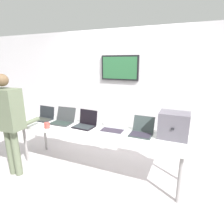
{
  "coord_description": "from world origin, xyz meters",
  "views": [
    {
      "loc": [
        1.33,
        -2.45,
        1.81
      ],
      "look_at": [
        0.23,
        0.14,
        1.02
      ],
      "focal_mm": 29.16,
      "sensor_mm": 36.0,
      "label": 1
    }
  ],
  "objects_px": {
    "equipment_box": "(174,125)",
    "laptop_station_1": "(63,120)",
    "laptop_station_4": "(142,131)",
    "coffee_mug": "(47,125)",
    "workbench": "(96,133)",
    "laptop_station_3": "(114,127)",
    "laptop_station_0": "(44,117)",
    "person": "(8,117)",
    "laptop_station_2": "(85,123)"
  },
  "relations": [
    {
      "from": "workbench",
      "to": "laptop_station_1",
      "type": "xyz_separation_m",
      "value": [
        -0.71,
        0.08,
        0.11
      ]
    },
    {
      "from": "equipment_box",
      "to": "laptop_station_0",
      "type": "bearing_deg",
      "value": -178.49
    },
    {
      "from": "workbench",
      "to": "laptop_station_3",
      "type": "bearing_deg",
      "value": 21.53
    },
    {
      "from": "laptop_station_0",
      "to": "laptop_station_1",
      "type": "distance_m",
      "value": 0.46
    },
    {
      "from": "laptop_station_0",
      "to": "laptop_station_2",
      "type": "relative_size",
      "value": 1.02
    },
    {
      "from": "laptop_station_1",
      "to": "person",
      "type": "relative_size",
      "value": 0.24
    },
    {
      "from": "laptop_station_1",
      "to": "laptop_station_4",
      "type": "distance_m",
      "value": 1.44
    },
    {
      "from": "laptop_station_2",
      "to": "coffee_mug",
      "type": "bearing_deg",
      "value": -149.03
    },
    {
      "from": "coffee_mug",
      "to": "laptop_station_4",
      "type": "bearing_deg",
      "value": 13.58
    },
    {
      "from": "laptop_station_1",
      "to": "coffee_mug",
      "type": "bearing_deg",
      "value": -101.91
    },
    {
      "from": "laptop_station_3",
      "to": "coffee_mug",
      "type": "bearing_deg",
      "value": -161.28
    },
    {
      "from": "laptop_station_4",
      "to": "laptop_station_2",
      "type": "bearing_deg",
      "value": -177.7
    },
    {
      "from": "workbench",
      "to": "coffee_mug",
      "type": "bearing_deg",
      "value": -162.28
    },
    {
      "from": "person",
      "to": "coffee_mug",
      "type": "relative_size",
      "value": 17.24
    },
    {
      "from": "laptop_station_2",
      "to": "coffee_mug",
      "type": "relative_size",
      "value": 3.79
    },
    {
      "from": "workbench",
      "to": "laptop_station_2",
      "type": "bearing_deg",
      "value": 162.1
    },
    {
      "from": "laptop_station_4",
      "to": "person",
      "type": "relative_size",
      "value": 0.21
    },
    {
      "from": "workbench",
      "to": "laptop_station_3",
      "type": "relative_size",
      "value": 7.42
    },
    {
      "from": "laptop_station_4",
      "to": "coffee_mug",
      "type": "bearing_deg",
      "value": -166.42
    },
    {
      "from": "laptop_station_2",
      "to": "laptop_station_3",
      "type": "relative_size",
      "value": 0.93
    },
    {
      "from": "laptop_station_4",
      "to": "person",
      "type": "bearing_deg",
      "value": -158.92
    },
    {
      "from": "workbench",
      "to": "laptop_station_0",
      "type": "height_order",
      "value": "laptop_station_0"
    },
    {
      "from": "workbench",
      "to": "laptop_station_2",
      "type": "distance_m",
      "value": 0.27
    },
    {
      "from": "laptop_station_4",
      "to": "workbench",
      "type": "bearing_deg",
      "value": -171.02
    },
    {
      "from": "equipment_box",
      "to": "laptop_station_4",
      "type": "bearing_deg",
      "value": -173.71
    },
    {
      "from": "workbench",
      "to": "equipment_box",
      "type": "height_order",
      "value": "equipment_box"
    },
    {
      "from": "laptop_station_0",
      "to": "laptop_station_4",
      "type": "height_order",
      "value": "laptop_station_4"
    },
    {
      "from": "workbench",
      "to": "coffee_mug",
      "type": "xyz_separation_m",
      "value": [
        -0.78,
        -0.25,
        0.1
      ]
    },
    {
      "from": "person",
      "to": "workbench",
      "type": "bearing_deg",
      "value": 27.77
    },
    {
      "from": "laptop_station_4",
      "to": "coffee_mug",
      "type": "xyz_separation_m",
      "value": [
        -1.51,
        -0.37,
        -0.01
      ]
    },
    {
      "from": "workbench",
      "to": "laptop_station_1",
      "type": "relative_size",
      "value": 7.32
    },
    {
      "from": "laptop_station_1",
      "to": "laptop_station_4",
      "type": "relative_size",
      "value": 1.14
    },
    {
      "from": "workbench",
      "to": "laptop_station_3",
      "type": "height_order",
      "value": "laptop_station_3"
    },
    {
      "from": "laptop_station_1",
      "to": "laptop_station_2",
      "type": "xyz_separation_m",
      "value": [
        0.47,
        -0.01,
        0.0
      ]
    },
    {
      "from": "workbench",
      "to": "laptop_station_4",
      "type": "bearing_deg",
      "value": 8.98
    },
    {
      "from": "workbench",
      "to": "equipment_box",
      "type": "relative_size",
      "value": 6.93
    },
    {
      "from": "laptop_station_2",
      "to": "coffee_mug",
      "type": "distance_m",
      "value": 0.64
    },
    {
      "from": "laptop_station_1",
      "to": "person",
      "type": "xyz_separation_m",
      "value": [
        -0.47,
        -0.71,
        0.2
      ]
    },
    {
      "from": "equipment_box",
      "to": "laptop_station_3",
      "type": "height_order",
      "value": "equipment_box"
    },
    {
      "from": "laptop_station_0",
      "to": "laptop_station_1",
      "type": "bearing_deg",
      "value": -2.29
    },
    {
      "from": "laptop_station_1",
      "to": "laptop_station_2",
      "type": "height_order",
      "value": "laptop_station_2"
    },
    {
      "from": "laptop_station_4",
      "to": "person",
      "type": "distance_m",
      "value": 2.06
    },
    {
      "from": "laptop_station_4",
      "to": "laptop_station_0",
      "type": "bearing_deg",
      "value": -179.62
    },
    {
      "from": "equipment_box",
      "to": "laptop_station_1",
      "type": "xyz_separation_m",
      "value": [
        -1.89,
        -0.08,
        -0.13
      ]
    },
    {
      "from": "equipment_box",
      "to": "laptop_station_4",
      "type": "relative_size",
      "value": 1.21
    },
    {
      "from": "workbench",
      "to": "laptop_station_0",
      "type": "bearing_deg",
      "value": 174.97
    },
    {
      "from": "workbench",
      "to": "laptop_station_4",
      "type": "relative_size",
      "value": 8.36
    },
    {
      "from": "coffee_mug",
      "to": "laptop_station_3",
      "type": "bearing_deg",
      "value": 18.72
    },
    {
      "from": "laptop_station_2",
      "to": "person",
      "type": "height_order",
      "value": "person"
    },
    {
      "from": "laptop_station_0",
      "to": "person",
      "type": "relative_size",
      "value": 0.22
    }
  ]
}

